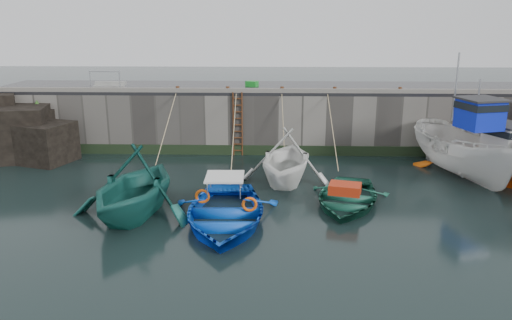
{
  "coord_description": "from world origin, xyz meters",
  "views": [
    {
      "loc": [
        -0.32,
        -14.49,
        6.6
      ],
      "look_at": [
        -0.92,
        4.74,
        1.2
      ],
      "focal_mm": 35.0,
      "sensor_mm": 36.0,
      "label": 1
    }
  ],
  "objects_px": {
    "boat_far_orange": "(492,164)",
    "bollard_c": "(282,89)",
    "ladder": "(238,124)",
    "bollard_d": "(335,90)",
    "bollard_e": "(400,90)",
    "fish_crate": "(252,84)",
    "bollard_a": "(178,89)",
    "bollard_b": "(228,89)",
    "boat_near_white": "(136,214)",
    "boat_near_blacktrim": "(286,181)",
    "boat_far_white": "(466,152)",
    "boat_near_blue": "(224,222)",
    "boat_near_navy": "(346,203)"
  },
  "relations": [
    {
      "from": "boat_near_navy",
      "to": "bollard_c",
      "type": "relative_size",
      "value": 16.61
    },
    {
      "from": "bollard_b",
      "to": "bollard_e",
      "type": "distance_m",
      "value": 8.5
    },
    {
      "from": "boat_near_blue",
      "to": "bollard_c",
      "type": "xyz_separation_m",
      "value": [
        2.08,
        9.03,
        3.3
      ]
    },
    {
      "from": "boat_far_white",
      "to": "bollard_a",
      "type": "height_order",
      "value": "boat_far_white"
    },
    {
      "from": "bollard_b",
      "to": "boat_far_orange",
      "type": "bearing_deg",
      "value": -14.7
    },
    {
      "from": "bollard_a",
      "to": "bollard_c",
      "type": "xyz_separation_m",
      "value": [
        5.2,
        0.0,
        0.0
      ]
    },
    {
      "from": "fish_crate",
      "to": "bollard_a",
      "type": "bearing_deg",
      "value": -125.9
    },
    {
      "from": "bollard_c",
      "to": "bollard_e",
      "type": "xyz_separation_m",
      "value": [
        5.8,
        0.0,
        0.0
      ]
    },
    {
      "from": "ladder",
      "to": "boat_near_blue",
      "type": "distance_m",
      "value": 8.84
    },
    {
      "from": "boat_near_blacktrim",
      "to": "bollard_d",
      "type": "bearing_deg",
      "value": 69.51
    },
    {
      "from": "ladder",
      "to": "bollard_b",
      "type": "distance_m",
      "value": 1.81
    },
    {
      "from": "boat_near_blacktrim",
      "to": "bollard_d",
      "type": "relative_size",
      "value": 17.4
    },
    {
      "from": "bollard_d",
      "to": "bollard_a",
      "type": "bearing_deg",
      "value": 180.0
    },
    {
      "from": "ladder",
      "to": "bollard_c",
      "type": "relative_size",
      "value": 11.43
    },
    {
      "from": "bollard_c",
      "to": "bollard_e",
      "type": "distance_m",
      "value": 5.8
    },
    {
      "from": "ladder",
      "to": "boat_near_blacktrim",
      "type": "bearing_deg",
      "value": -60.81
    },
    {
      "from": "ladder",
      "to": "bollard_d",
      "type": "distance_m",
      "value": 5.11
    },
    {
      "from": "fish_crate",
      "to": "bollard_d",
      "type": "height_order",
      "value": "fish_crate"
    },
    {
      "from": "boat_far_orange",
      "to": "bollard_c",
      "type": "xyz_separation_m",
      "value": [
        -9.31,
        3.15,
        2.84
      ]
    },
    {
      "from": "boat_near_blue",
      "to": "bollard_b",
      "type": "distance_m",
      "value": 9.63
    },
    {
      "from": "boat_far_orange",
      "to": "bollard_c",
      "type": "distance_m",
      "value": 10.24
    },
    {
      "from": "boat_near_blacktrim",
      "to": "boat_near_navy",
      "type": "bearing_deg",
      "value": -41.63
    },
    {
      "from": "boat_far_orange",
      "to": "bollard_c",
      "type": "relative_size",
      "value": 29.77
    },
    {
      "from": "boat_near_blue",
      "to": "boat_near_blacktrim",
      "type": "bearing_deg",
      "value": 62.75
    },
    {
      "from": "boat_near_navy",
      "to": "bollard_c",
      "type": "height_order",
      "value": "bollard_c"
    },
    {
      "from": "bollard_b",
      "to": "bollard_c",
      "type": "relative_size",
      "value": 1.0
    },
    {
      "from": "bollard_c",
      "to": "bollard_b",
      "type": "bearing_deg",
      "value": 180.0
    },
    {
      "from": "ladder",
      "to": "boat_near_white",
      "type": "xyz_separation_m",
      "value": [
        -3.07,
        -8.12,
        -1.59
      ]
    },
    {
      "from": "boat_near_white",
      "to": "bollard_c",
      "type": "relative_size",
      "value": 18.78
    },
    {
      "from": "fish_crate",
      "to": "bollard_e",
      "type": "height_order",
      "value": "fish_crate"
    },
    {
      "from": "ladder",
      "to": "boat_far_orange",
      "type": "bearing_deg",
      "value": -13.75
    },
    {
      "from": "ladder",
      "to": "boat_far_white",
      "type": "distance_m",
      "value": 10.67
    },
    {
      "from": "boat_near_blue",
      "to": "bollard_d",
      "type": "bearing_deg",
      "value": 61.17
    },
    {
      "from": "ladder",
      "to": "boat_near_white",
      "type": "relative_size",
      "value": 0.61
    },
    {
      "from": "fish_crate",
      "to": "bollard_e",
      "type": "relative_size",
      "value": 2.2
    },
    {
      "from": "ladder",
      "to": "boat_far_orange",
      "type": "relative_size",
      "value": 0.38
    },
    {
      "from": "boat_far_white",
      "to": "bollard_c",
      "type": "distance_m",
      "value": 9.0
    },
    {
      "from": "ladder",
      "to": "bollard_c",
      "type": "bearing_deg",
      "value": 8.67
    },
    {
      "from": "bollard_c",
      "to": "bollard_a",
      "type": "bearing_deg",
      "value": 180.0
    },
    {
      "from": "boat_near_navy",
      "to": "bollard_d",
      "type": "relative_size",
      "value": 16.61
    },
    {
      "from": "bollard_b",
      "to": "bollard_e",
      "type": "xyz_separation_m",
      "value": [
        8.5,
        0.0,
        0.0
      ]
    },
    {
      "from": "boat_near_white",
      "to": "bollard_a",
      "type": "xyz_separation_m",
      "value": [
        0.07,
        8.46,
        3.3
      ]
    },
    {
      "from": "boat_far_orange",
      "to": "fish_crate",
      "type": "height_order",
      "value": "boat_far_orange"
    },
    {
      "from": "boat_near_blacktrim",
      "to": "bollard_c",
      "type": "relative_size",
      "value": 17.4
    },
    {
      "from": "boat_near_blacktrim",
      "to": "bollard_c",
      "type": "xyz_separation_m",
      "value": [
        -0.12,
        4.48,
        3.3
      ]
    },
    {
      "from": "ladder",
      "to": "boat_near_blacktrim",
      "type": "height_order",
      "value": "ladder"
    },
    {
      "from": "boat_far_white",
      "to": "bollard_d",
      "type": "bearing_deg",
      "value": 131.04
    },
    {
      "from": "boat_near_blacktrim",
      "to": "bollard_b",
      "type": "height_order",
      "value": "bollard_b"
    },
    {
      "from": "bollard_d",
      "to": "bollard_e",
      "type": "xyz_separation_m",
      "value": [
        3.2,
        0.0,
        0.0
      ]
    },
    {
      "from": "boat_far_orange",
      "to": "bollard_d",
      "type": "distance_m",
      "value": 7.94
    }
  ]
}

